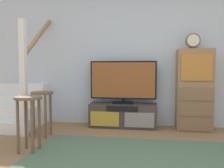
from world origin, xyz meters
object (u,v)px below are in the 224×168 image
media_console (123,115)px  desk_clock (193,41)px  bar_stool_near (29,111)px  television (123,81)px  side_cabinet (194,90)px  bar_stool_far (42,103)px

media_console → desk_clock: 1.76m
media_console → bar_stool_near: 1.78m
television → desk_clock: 1.37m
side_cabinet → bar_stool_far: (-2.39, -0.78, -0.17)m
bar_stool_near → desk_clock: bearing=32.3°
television → bar_stool_far: (-1.16, -0.80, -0.31)m
side_cabinet → desk_clock: desk_clock is taller
side_cabinet → desk_clock: bearing=-159.0°
desk_clock → bar_stool_near: size_ratio=0.37×
media_console → bar_stool_near: bearing=-126.4°
bar_stool_near → bar_stool_far: bearing=100.9°
desk_clock → bar_stool_far: desk_clock is taller
side_cabinet → desk_clock: size_ratio=5.30×
side_cabinet → media_console: bearing=-179.5°
side_cabinet → bar_stool_near: (-2.26, -1.42, -0.17)m
media_console → bar_stool_near: bar_stool_near is taller
television → bar_stool_far: bearing=-145.7°
media_console → television: television is taller
side_cabinet → bar_stool_near: bearing=-147.9°
bar_stool_far → side_cabinet: bearing=18.2°
television → bar_stool_far: television is taller
side_cabinet → bar_stool_near: size_ratio=1.97×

